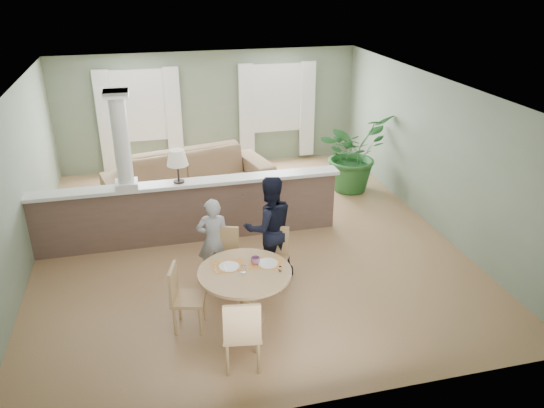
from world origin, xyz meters
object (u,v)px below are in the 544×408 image
object	(u,v)px
sofa	(190,178)
chair_near	(242,331)
dining_table	(245,281)
houseplant	(352,153)
chair_far_boy	(225,255)
chair_side	(183,295)
chair_far_man	(274,254)
child_person	(213,241)
man_person	(269,227)

from	to	relation	value
sofa	chair_near	xyz separation A→B (m)	(0.09, -5.20, 0.07)
chair_near	sofa	bearing A→B (deg)	-80.40
dining_table	chair_near	distance (m)	1.01
houseplant	sofa	bearing A→B (deg)	176.69
chair_far_boy	chair_side	distance (m)	1.15
houseplant	chair_near	size ratio (longest dim) A/B	1.63
chair_near	chair_far_man	bearing A→B (deg)	-106.50
chair_far_boy	chair_far_man	size ratio (longest dim) A/B	1.00
houseplant	chair_far_boy	world-z (taller)	houseplant
chair_side	dining_table	bearing A→B (deg)	-74.43
chair_near	child_person	size ratio (longest dim) A/B	0.74
sofa	child_person	bearing A→B (deg)	-102.31
chair_far_man	child_person	distance (m)	0.93
dining_table	child_person	size ratio (longest dim) A/B	0.92
sofa	chair_far_boy	bearing A→B (deg)	-99.93
dining_table	chair_near	size ratio (longest dim) A/B	1.25
chair_side	sofa	bearing A→B (deg)	8.67
sofa	chair_far_man	distance (m)	3.56
dining_table	chair_near	bearing A→B (deg)	-103.37
chair_far_man	man_person	bearing A→B (deg)	122.37
sofa	chair_far_boy	size ratio (longest dim) A/B	3.61
dining_table	child_person	world-z (taller)	child_person
chair_far_boy	man_person	size ratio (longest dim) A/B	0.56
houseplant	man_person	bearing A→B (deg)	-130.31
chair_side	child_person	world-z (taller)	child_person
houseplant	chair_far_boy	distance (m)	4.51
chair_far_boy	child_person	size ratio (longest dim) A/B	0.68
sofa	houseplant	distance (m)	3.46
chair_far_man	chair_side	world-z (taller)	chair_side
houseplant	chair_side	size ratio (longest dim) A/B	1.78
chair_near	man_person	world-z (taller)	man_person
chair_far_boy	man_person	bearing A→B (deg)	29.35
dining_table	chair_side	size ratio (longest dim) A/B	1.36
chair_near	child_person	bearing A→B (deg)	-80.31
dining_table	chair_far_boy	size ratio (longest dim) A/B	1.35
child_person	chair_far_boy	bearing A→B (deg)	137.23
child_person	chair_near	bearing A→B (deg)	97.45
sofa	chair_near	bearing A→B (deg)	-102.25
child_person	chair_far_man	bearing A→B (deg)	167.38
sofa	houseplant	size ratio (longest dim) A/B	2.04
chair_side	houseplant	bearing A→B (deg)	-28.89
houseplant	man_person	distance (m)	3.92
chair_far_man	man_person	world-z (taller)	man_person
sofa	chair_far_boy	xyz separation A→B (m)	(0.19, -3.31, 0.02)
man_person	chair_far_man	bearing A→B (deg)	86.42
man_person	child_person	bearing A→B (deg)	-8.51
chair_far_boy	chair_near	xyz separation A→B (m)	(-0.10, -1.89, 0.04)
sofa	child_person	xyz separation A→B (m)	(0.05, -3.15, 0.19)
chair_far_man	sofa	bearing A→B (deg)	135.03
sofa	chair_far_man	size ratio (longest dim) A/B	3.63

